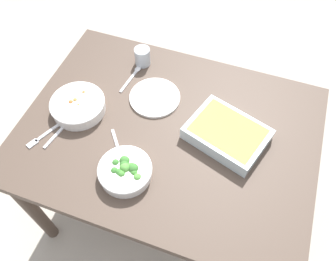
{
  "coord_description": "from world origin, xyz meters",
  "views": [
    {
      "loc": [
        0.26,
        -0.73,
        1.89
      ],
      "look_at": [
        0.0,
        0.0,
        0.74
      ],
      "focal_mm": 36.46,
      "sensor_mm": 36.0,
      "label": 1
    }
  ],
  "objects_px": {
    "broccoli_bowl": "(125,171)",
    "spoon_spare": "(133,75)",
    "stew_bowl": "(78,105)",
    "drink_cup": "(143,57)",
    "spoon_by_broccoli": "(119,152)",
    "fork_on_table": "(43,136)",
    "spoon_by_stew": "(63,127)",
    "side_plate": "(155,97)",
    "baking_dish": "(227,134)"
  },
  "relations": [
    {
      "from": "spoon_by_stew",
      "to": "baking_dish",
      "type": "bearing_deg",
      "value": 15.46
    },
    {
      "from": "drink_cup",
      "to": "spoon_by_stew",
      "type": "height_order",
      "value": "drink_cup"
    },
    {
      "from": "drink_cup",
      "to": "spoon_by_stew",
      "type": "xyz_separation_m",
      "value": [
        -0.17,
        -0.46,
        -0.03
      ]
    },
    {
      "from": "spoon_by_stew",
      "to": "spoon_by_broccoli",
      "type": "relative_size",
      "value": 1.18
    },
    {
      "from": "broccoli_bowl",
      "to": "baking_dish",
      "type": "relative_size",
      "value": 0.57
    },
    {
      "from": "spoon_by_broccoli",
      "to": "spoon_spare",
      "type": "relative_size",
      "value": 0.85
    },
    {
      "from": "spoon_by_broccoli",
      "to": "fork_on_table",
      "type": "height_order",
      "value": "spoon_by_broccoli"
    },
    {
      "from": "broccoli_bowl",
      "to": "baking_dish",
      "type": "distance_m",
      "value": 0.42
    },
    {
      "from": "side_plate",
      "to": "spoon_by_stew",
      "type": "distance_m",
      "value": 0.41
    },
    {
      "from": "stew_bowl",
      "to": "spoon_by_broccoli",
      "type": "height_order",
      "value": "stew_bowl"
    },
    {
      "from": "baking_dish",
      "to": "spoon_spare",
      "type": "bearing_deg",
      "value": 158.67
    },
    {
      "from": "stew_bowl",
      "to": "fork_on_table",
      "type": "relative_size",
      "value": 1.35
    },
    {
      "from": "broccoli_bowl",
      "to": "fork_on_table",
      "type": "distance_m",
      "value": 0.39
    },
    {
      "from": "drink_cup",
      "to": "fork_on_table",
      "type": "relative_size",
      "value": 0.5
    },
    {
      "from": "stew_bowl",
      "to": "drink_cup",
      "type": "relative_size",
      "value": 2.7
    },
    {
      "from": "baking_dish",
      "to": "fork_on_table",
      "type": "bearing_deg",
      "value": -161.09
    },
    {
      "from": "stew_bowl",
      "to": "drink_cup",
      "type": "xyz_separation_m",
      "value": [
        0.15,
        0.35,
        0.01
      ]
    },
    {
      "from": "spoon_by_broccoli",
      "to": "side_plate",
      "type": "bearing_deg",
      "value": 83.97
    },
    {
      "from": "broccoli_bowl",
      "to": "spoon_by_stew",
      "type": "bearing_deg",
      "value": 161.97
    },
    {
      "from": "broccoli_bowl",
      "to": "spoon_spare",
      "type": "height_order",
      "value": "broccoli_bowl"
    },
    {
      "from": "stew_bowl",
      "to": "spoon_spare",
      "type": "bearing_deg",
      "value": 61.95
    },
    {
      "from": "spoon_by_stew",
      "to": "spoon_by_broccoli",
      "type": "xyz_separation_m",
      "value": [
        0.27,
        -0.03,
        0.0
      ]
    },
    {
      "from": "stew_bowl",
      "to": "spoon_by_stew",
      "type": "height_order",
      "value": "stew_bowl"
    },
    {
      "from": "side_plate",
      "to": "spoon_by_broccoli",
      "type": "distance_m",
      "value": 0.31
    },
    {
      "from": "drink_cup",
      "to": "spoon_by_broccoli",
      "type": "distance_m",
      "value": 0.5
    },
    {
      "from": "broccoli_bowl",
      "to": "fork_on_table",
      "type": "xyz_separation_m",
      "value": [
        -0.38,
        0.05,
        -0.03
      ]
    },
    {
      "from": "baking_dish",
      "to": "fork_on_table",
      "type": "height_order",
      "value": "baking_dish"
    },
    {
      "from": "drink_cup",
      "to": "spoon_spare",
      "type": "bearing_deg",
      "value": -97.24
    },
    {
      "from": "broccoli_bowl",
      "to": "drink_cup",
      "type": "relative_size",
      "value": 2.37
    },
    {
      "from": "stew_bowl",
      "to": "side_plate",
      "type": "xyz_separation_m",
      "value": [
        0.28,
        0.17,
        -0.03
      ]
    },
    {
      "from": "broccoli_bowl",
      "to": "baking_dish",
      "type": "bearing_deg",
      "value": 42.34
    },
    {
      "from": "spoon_by_stew",
      "to": "spoon_by_broccoli",
      "type": "height_order",
      "value": "same"
    },
    {
      "from": "broccoli_bowl",
      "to": "side_plate",
      "type": "bearing_deg",
      "value": 94.6
    },
    {
      "from": "broccoli_bowl",
      "to": "spoon_spare",
      "type": "bearing_deg",
      "value": 109.86
    },
    {
      "from": "baking_dish",
      "to": "spoon_spare",
      "type": "distance_m",
      "value": 0.52
    },
    {
      "from": "spoon_by_stew",
      "to": "spoon_spare",
      "type": "bearing_deg",
      "value": 66.63
    },
    {
      "from": "broccoli_bowl",
      "to": "side_plate",
      "type": "height_order",
      "value": "broccoli_bowl"
    },
    {
      "from": "stew_bowl",
      "to": "spoon_spare",
      "type": "height_order",
      "value": "stew_bowl"
    },
    {
      "from": "spoon_by_broccoli",
      "to": "spoon_spare",
      "type": "xyz_separation_m",
      "value": [
        -0.11,
        0.4,
        0.0
      ]
    },
    {
      "from": "broccoli_bowl",
      "to": "spoon_by_broccoli",
      "type": "bearing_deg",
      "value": 128.95
    },
    {
      "from": "baking_dish",
      "to": "spoon_spare",
      "type": "relative_size",
      "value": 2.0
    },
    {
      "from": "baking_dish",
      "to": "spoon_by_stew",
      "type": "height_order",
      "value": "baking_dish"
    },
    {
      "from": "spoon_by_stew",
      "to": "spoon_spare",
      "type": "xyz_separation_m",
      "value": [
        0.16,
        0.37,
        0.0
      ]
    },
    {
      "from": "stew_bowl",
      "to": "spoon_by_broccoli",
      "type": "bearing_deg",
      "value": -28.91
    },
    {
      "from": "stew_bowl",
      "to": "broccoli_bowl",
      "type": "distance_m",
      "value": 0.38
    },
    {
      "from": "broccoli_bowl",
      "to": "spoon_by_broccoli",
      "type": "height_order",
      "value": "broccoli_bowl"
    },
    {
      "from": "fork_on_table",
      "to": "side_plate",
      "type": "bearing_deg",
      "value": 43.56
    },
    {
      "from": "stew_bowl",
      "to": "drink_cup",
      "type": "bearing_deg",
      "value": 66.78
    },
    {
      "from": "spoon_by_stew",
      "to": "fork_on_table",
      "type": "bearing_deg",
      "value": -131.58
    },
    {
      "from": "side_plate",
      "to": "spoon_by_stew",
      "type": "relative_size",
      "value": 1.25
    }
  ]
}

